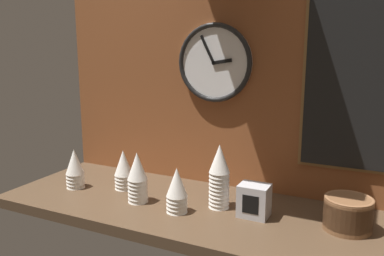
{
  "coord_description": "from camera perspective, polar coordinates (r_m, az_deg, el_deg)",
  "views": [
    {
      "loc": [
        0.57,
        -1.29,
        0.59
      ],
      "look_at": [
        -0.08,
        0.04,
        0.28
      ],
      "focal_mm": 38.0,
      "sensor_mm": 36.0,
      "label": 1
    }
  ],
  "objects": [
    {
      "name": "cup_stack_center_left",
      "position": [
        1.55,
        -7.67,
        -6.88
      ],
      "size": [
        0.08,
        0.08,
        0.19
      ],
      "color": "white",
      "rests_on": "ground_plane"
    },
    {
      "name": "cup_stack_center",
      "position": [
        1.46,
        -2.14,
        -8.7
      ],
      "size": [
        0.08,
        0.08,
        0.16
      ],
      "color": "white",
      "rests_on": "ground_plane"
    },
    {
      "name": "bowl_stack_far_right",
      "position": [
        1.43,
        21.04,
        -11.06
      ],
      "size": [
        0.15,
        0.15,
        0.11
      ],
      "color": "brown",
      "rests_on": "ground_plane"
    },
    {
      "name": "cup_stack_left",
      "position": [
        1.7,
        -9.58,
        -5.77
      ],
      "size": [
        0.08,
        0.08,
        0.16
      ],
      "color": "white",
      "rests_on": "ground_plane"
    },
    {
      "name": "wall_clock",
      "position": [
        1.65,
        3.17,
        9.12
      ],
      "size": [
        0.32,
        0.03,
        0.32
      ],
      "color": "white"
    },
    {
      "name": "napkin_dispenser",
      "position": [
        1.45,
        8.74,
        -9.99
      ],
      "size": [
        0.1,
        0.09,
        0.11
      ],
      "color": "#B7B7BC",
      "rests_on": "ground_plane"
    },
    {
      "name": "cup_stack_center_right",
      "position": [
        1.49,
        3.85,
        -6.77
      ],
      "size": [
        0.08,
        0.08,
        0.24
      ],
      "color": "white",
      "rests_on": "ground_plane"
    },
    {
      "name": "cup_stack_far_left",
      "position": [
        1.76,
        -16.12,
        -5.48
      ],
      "size": [
        0.08,
        0.08,
        0.16
      ],
      "color": "white",
      "rests_on": "ground_plane"
    },
    {
      "name": "menu_board",
      "position": [
        1.54,
        21.65,
        5.6
      ],
      "size": [
        0.35,
        0.01,
        0.62
      ],
      "color": "olive"
    },
    {
      "name": "wall_tiled_back",
      "position": [
        1.65,
        6.15,
        9.42
      ],
      "size": [
        1.6,
        0.03,
        1.05
      ],
      "color": "brown",
      "rests_on": "ground_plane"
    },
    {
      "name": "ground_plane",
      "position": [
        1.53,
        2.22,
        -11.73
      ],
      "size": [
        1.6,
        0.56,
        0.04
      ],
      "primitive_type": "cube",
      "color": "#4C3826"
    }
  ]
}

